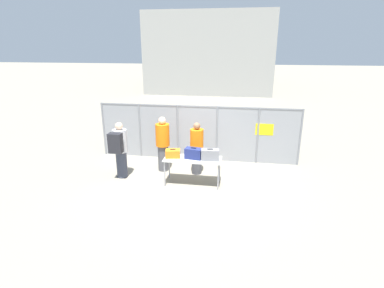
{
  "coord_description": "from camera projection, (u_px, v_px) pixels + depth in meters",
  "views": [
    {
      "loc": [
        1.46,
        -8.0,
        3.95
      ],
      "look_at": [
        0.05,
        0.68,
        1.05
      ],
      "focal_mm": 28.0,
      "sensor_mm": 36.0,
      "label": 1
    }
  ],
  "objects": [
    {
      "name": "security_worker_far",
      "position": [
        163.0,
        143.0,
        9.71
      ],
      "size": [
        0.45,
        0.45,
        1.81
      ],
      "rotation": [
        0.0,
        0.0,
        2.66
      ],
      "color": "#4C4C51",
      "rests_on": "ground_plane"
    },
    {
      "name": "distant_hangar",
      "position": [
        214.0,
        52.0,
        29.16
      ],
      "size": [
        10.6,
        12.19,
        6.6
      ],
      "color": "#999993",
      "rests_on": "ground_plane"
    },
    {
      "name": "inspection_table",
      "position": [
        193.0,
        161.0,
        8.78
      ],
      "size": [
        1.68,
        0.71,
        0.8
      ],
      "color": "#B2B2AD",
      "rests_on": "ground_plane"
    },
    {
      "name": "security_worker_near",
      "position": [
        197.0,
        148.0,
        9.47
      ],
      "size": [
        0.42,
        0.42,
        1.69
      ],
      "rotation": [
        0.0,
        0.0,
        3.42
      ],
      "color": "#4C4C51",
      "rests_on": "ground_plane"
    },
    {
      "name": "fence_section",
      "position": [
        198.0,
        132.0,
        10.61
      ],
      "size": [
        7.11,
        0.07,
        1.98
      ],
      "color": "gray",
      "rests_on": "ground_plane"
    },
    {
      "name": "traveler_hooded",
      "position": [
        120.0,
        148.0,
        9.12
      ],
      "size": [
        0.44,
        0.68,
        1.77
      ],
      "rotation": [
        0.0,
        0.0,
        0.05
      ],
      "color": "#383D4C",
      "rests_on": "ground_plane"
    },
    {
      "name": "suitcase_grey",
      "position": [
        210.0,
        155.0,
        8.62
      ],
      "size": [
        0.53,
        0.31,
        0.34
      ],
      "color": "slate",
      "rests_on": "inspection_table"
    },
    {
      "name": "suitcase_orange",
      "position": [
        173.0,
        153.0,
        8.85
      ],
      "size": [
        0.47,
        0.37,
        0.26
      ],
      "color": "orange",
      "rests_on": "inspection_table"
    },
    {
      "name": "ground_plane",
      "position": [
        187.0,
        184.0,
        8.96
      ],
      "size": [
        120.0,
        120.0,
        0.0
      ],
      "primitive_type": "plane",
      "color": "gray"
    },
    {
      "name": "suitcase_navy",
      "position": [
        193.0,
        153.0,
        8.74
      ],
      "size": [
        0.52,
        0.34,
        0.33
      ],
      "color": "navy",
      "rests_on": "inspection_table"
    },
    {
      "name": "utility_trailer",
      "position": [
        233.0,
        138.0,
        12.22
      ],
      "size": [
        4.39,
        1.87,
        0.62
      ],
      "color": "#B2B2B7",
      "rests_on": "ground_plane"
    }
  ]
}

